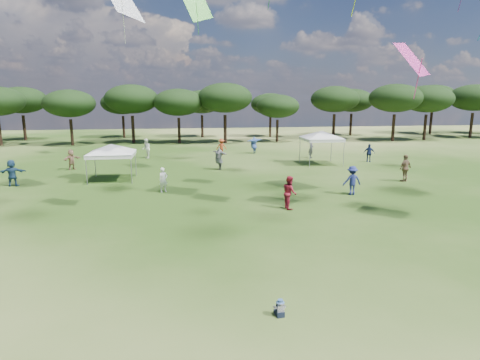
% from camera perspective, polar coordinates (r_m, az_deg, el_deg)
% --- Properties ---
extents(tree_line, '(108.78, 17.63, 7.77)m').
position_cam_1_polar(tree_line, '(54.70, -3.47, 11.31)').
color(tree_line, black).
rests_on(tree_line, ground).
extents(tent_left, '(6.22, 6.22, 2.85)m').
position_cam_1_polar(tent_left, '(29.33, -17.86, 4.65)').
color(tent_left, gray).
rests_on(tent_left, ground).
extents(tent_right, '(6.31, 6.31, 3.22)m').
position_cam_1_polar(tent_right, '(35.38, 11.56, 6.67)').
color(tent_right, gray).
rests_on(tent_right, ground).
extents(toddler, '(0.33, 0.36, 0.48)m').
position_cam_1_polar(toddler, '(11.22, 5.70, -17.73)').
color(toddler, black).
rests_on(toddler, ground).
extents(festival_crowd, '(29.16, 22.52, 1.90)m').
position_cam_1_polar(festival_crowd, '(32.71, -2.59, 3.13)').
color(festival_crowd, '#8C624C').
rests_on(festival_crowd, ground).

